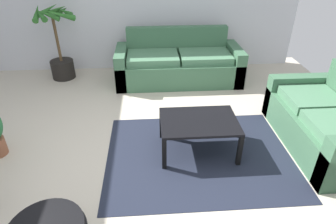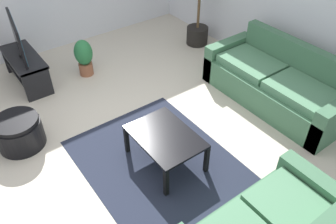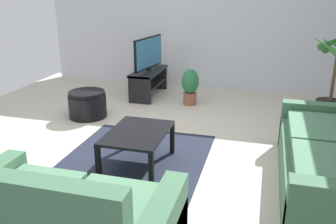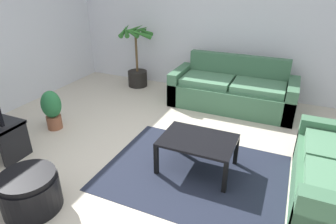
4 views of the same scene
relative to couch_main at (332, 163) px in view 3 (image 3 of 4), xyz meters
The scene contains 10 objects.
ground_plane 2.39m from the couch_main, 105.90° to the right, with size 6.60×6.60×0.00m, color beige.
wall_left 4.43m from the couch_main, 147.96° to the right, with size 0.06×6.00×2.70m, color silver.
couch_main is the anchor object (origin of this frame).
tv_stand 3.96m from the couch_main, 133.70° to the right, with size 1.10×0.45×0.50m.
tv 3.99m from the couch_main, 133.73° to the right, with size 1.02×0.20×0.61m.
coffee_table 2.08m from the couch_main, 89.21° to the right, with size 0.90×0.65×0.43m.
area_rug 2.20m from the couch_main, 89.24° to the right, with size 2.20×1.70×0.01m, color #1E2333.
potted_palm 2.16m from the couch_main, behind, with size 0.75×0.76×1.34m.
potted_plant_small 3.12m from the couch_main, 140.44° to the right, with size 0.30×0.30×0.64m.
ottoman 3.69m from the couch_main, 111.34° to the right, with size 0.60×0.60×0.42m.
Camera 3 is at (4.26, 1.55, 2.01)m, focal length 38.62 mm.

